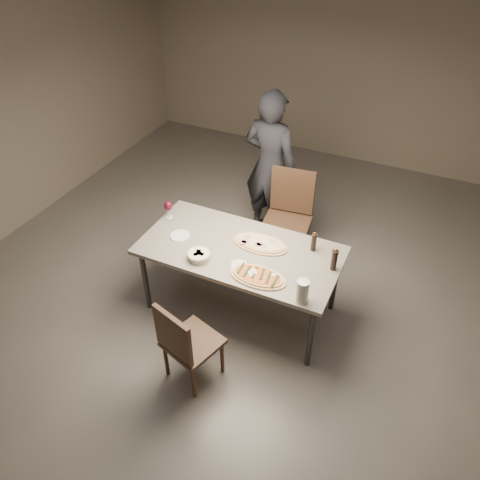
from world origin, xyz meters
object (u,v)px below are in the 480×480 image
at_px(zucchini_pizza, 258,276).
at_px(bread_basket, 199,255).
at_px(pepper_mill_left, 314,242).
at_px(dining_table, 240,254).
at_px(chair_near, 185,342).
at_px(diner, 270,166).
at_px(chair_far, 289,212).
at_px(ham_pizza, 260,243).
at_px(carafe, 302,291).

height_order(zucchini_pizza, bread_basket, bread_basket).
height_order(zucchini_pizza, pepper_mill_left, pepper_mill_left).
height_order(dining_table, bread_basket, bread_basket).
xyz_separation_m(chair_near, diner, (-0.19, 2.24, 0.39)).
xyz_separation_m(pepper_mill_left, chair_far, (-0.48, 0.71, -0.27)).
bearing_deg(chair_near, pepper_mill_left, 78.64).
relative_size(zucchini_pizza, ham_pizza, 0.96).
distance_m(bread_basket, chair_far, 1.32).
bearing_deg(chair_near, ham_pizza, 96.94).
bearing_deg(ham_pizza, zucchini_pizza, -49.65).
bearing_deg(dining_table, chair_far, 82.95).
bearing_deg(pepper_mill_left, chair_far, 124.01).
bearing_deg(diner, zucchini_pizza, 116.62).
bearing_deg(pepper_mill_left, ham_pizza, -164.23).
height_order(carafe, diner, diner).
height_order(chair_far, diner, diner).
height_order(ham_pizza, chair_far, chair_far).
height_order(bread_basket, diner, diner).
bearing_deg(dining_table, zucchini_pizza, -43.69).
bearing_deg(chair_far, dining_table, 76.45).
height_order(chair_near, chair_far, chair_far).
bearing_deg(diner, bread_basket, 97.05).
height_order(bread_basket, chair_near, chair_near).
bearing_deg(bread_basket, chair_far, 72.74).
bearing_deg(zucchini_pizza, carafe, -37.47).
height_order(carafe, chair_far, chair_far).
relative_size(bread_basket, diner, 0.12).
relative_size(pepper_mill_left, carafe, 0.96).
height_order(dining_table, carafe, carafe).
xyz_separation_m(zucchini_pizza, pepper_mill_left, (0.30, 0.54, 0.08)).
relative_size(dining_table, chair_far, 1.76).
bearing_deg(zucchini_pizza, pepper_mill_left, 36.55).
relative_size(bread_basket, chair_far, 0.20).
bearing_deg(pepper_mill_left, carafe, -79.99).
relative_size(dining_table, ham_pizza, 3.48).
relative_size(ham_pizza, chair_near, 0.60).
bearing_deg(diner, chair_near, 102.93).
bearing_deg(dining_table, carafe, -28.16).
bearing_deg(ham_pizza, chair_far, 111.43).
bearing_deg(dining_table, chair_near, -92.91).
xyz_separation_m(bread_basket, diner, (0.03, 1.58, 0.07)).
height_order(pepper_mill_left, carafe, carafe).
bearing_deg(diner, pepper_mill_left, 136.71).
relative_size(carafe, chair_far, 0.20).
height_order(pepper_mill_left, diner, diner).
bearing_deg(bread_basket, carafe, -6.02).
relative_size(bread_basket, pepper_mill_left, 1.01).
bearing_deg(carafe, chair_near, -143.57).
bearing_deg(diner, carafe, 127.46).
distance_m(ham_pizza, diner, 1.24).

